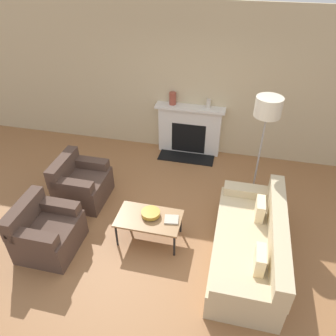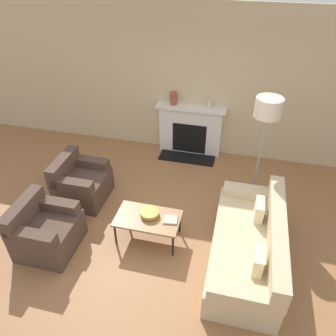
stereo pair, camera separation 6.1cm
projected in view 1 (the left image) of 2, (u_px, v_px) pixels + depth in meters
ground_plane at (161, 236)px, 5.01m from camera, size 18.00×18.00×0.00m
wall_back at (193, 83)px, 6.24m from camera, size 18.00×0.06×2.90m
fireplace at (189, 130)px, 6.68m from camera, size 1.38×0.59×1.03m
couch at (251, 245)px, 4.48m from camera, size 0.90×2.05×0.80m
armchair_near at (46, 232)px, 4.66m from camera, size 0.78×0.82×0.79m
armchair_far at (81, 184)px, 5.55m from camera, size 0.78×0.82×0.79m
coffee_table at (149, 219)px, 4.76m from camera, size 0.94×0.55×0.42m
bowl at (151, 213)px, 4.74m from camera, size 0.28×0.28×0.08m
book at (171, 219)px, 4.69m from camera, size 0.23×0.21×0.02m
floor_lamp at (267, 114)px, 4.84m from camera, size 0.40×0.40×1.86m
mantel_vase_left at (173, 98)px, 6.38m from camera, size 0.14×0.14×0.24m
mantel_vase_center_left at (208, 104)px, 6.27m from camera, size 0.08×0.08×0.18m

